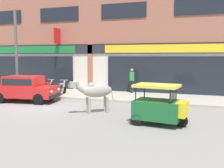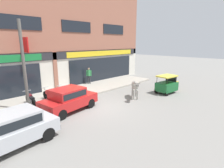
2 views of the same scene
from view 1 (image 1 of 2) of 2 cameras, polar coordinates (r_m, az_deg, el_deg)
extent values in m
plane|color=gray|center=(13.89, -14.42, -4.77)|extent=(90.00, 90.00, 0.00)
cube|color=#A8A093|center=(17.30, -7.09, -2.22)|extent=(19.00, 3.61, 0.15)
cube|color=#9E604C|center=(19.32, -4.50, 16.45)|extent=(23.00, 0.55, 6.51)
cube|color=silver|center=(19.03, -4.39, 3.48)|extent=(23.00, 0.55, 3.40)
cube|color=#28282D|center=(18.72, -4.81, 7.57)|extent=(22.08, 0.08, 0.64)
cube|color=black|center=(21.72, -18.80, 2.58)|extent=(8.74, 0.10, 2.40)
cube|color=#197A38|center=(21.67, -18.99, 7.06)|extent=(9.20, 0.05, 0.52)
cube|color=#9E604C|center=(18.76, -4.75, 3.44)|extent=(0.36, 0.12, 3.40)
cube|color=black|center=(17.25, 12.98, 1.90)|extent=(8.74, 0.10, 2.40)
cube|color=yellow|center=(17.19, 13.11, 7.55)|extent=(9.20, 0.05, 0.52)
cube|color=black|center=(22.90, -22.36, 13.22)|extent=(3.13, 0.06, 1.00)
cube|color=black|center=(20.07, -11.47, 14.62)|extent=(3.13, 0.06, 1.00)
cube|color=black|center=(18.13, 2.48, 15.66)|extent=(3.13, 0.06, 1.00)
cube|color=black|center=(17.39, 18.73, 15.75)|extent=(3.13, 0.06, 1.00)
cube|color=red|center=(19.50, -11.87, 10.20)|extent=(0.08, 0.80, 1.10)
ellipsoid|color=#9E998E|center=(11.84, -3.22, -1.46)|extent=(1.38, 1.34, 0.60)
sphere|color=#9E998E|center=(11.71, -4.51, -0.44)|extent=(0.32, 0.32, 0.32)
cylinder|color=#9E998E|center=(11.67, -4.95, -4.87)|extent=(0.12, 0.12, 0.72)
cylinder|color=#9E998E|center=(11.93, -5.40, -4.63)|extent=(0.12, 0.12, 0.72)
cylinder|color=#9E998E|center=(11.97, -1.01, -4.56)|extent=(0.12, 0.12, 0.72)
cylinder|color=#9E998E|center=(12.23, -1.54, -4.33)|extent=(0.12, 0.12, 0.72)
cylinder|color=#9E998E|center=(11.55, -7.03, -0.93)|extent=(0.50, 0.49, 0.43)
cube|color=#9E998E|center=(11.46, -8.28, -0.15)|extent=(0.41, 0.41, 0.26)
cube|color=slate|center=(11.42, -9.15, -0.39)|extent=(0.21, 0.21, 0.14)
cone|color=beige|center=(11.36, -7.96, 0.71)|extent=(0.12, 0.12, 0.19)
cone|color=beige|center=(11.55, -8.24, 0.79)|extent=(0.12, 0.12, 0.19)
cube|color=#9E998E|center=(11.32, -7.68, 0.09)|extent=(0.13, 0.13, 0.10)
cube|color=#9E998E|center=(11.63, -8.12, 0.24)|extent=(0.13, 0.13, 0.10)
cylinder|color=#9E998E|center=(12.15, 0.05, -2.30)|extent=(0.15, 0.14, 0.60)
cylinder|color=black|center=(15.68, -13.28, -2.39)|extent=(0.62, 0.26, 0.60)
cylinder|color=black|center=(14.40, -15.66, -3.20)|extent=(0.62, 0.26, 0.60)
cylinder|color=black|center=(16.77, -20.44, -2.06)|extent=(0.62, 0.26, 0.60)
cylinder|color=black|center=(15.58, -23.23, -2.78)|extent=(0.62, 0.26, 0.60)
cube|color=red|center=(15.53, -18.27, -1.50)|extent=(3.68, 2.06, 0.60)
cube|color=red|center=(15.52, -18.67, 0.64)|extent=(2.08, 1.68, 0.56)
cube|color=black|center=(15.52, -18.67, 0.64)|extent=(1.93, 1.68, 0.35)
cube|color=black|center=(14.78, -12.40, -2.57)|extent=(0.32, 1.52, 0.20)
sphere|color=silver|center=(15.17, -11.59, -1.18)|extent=(0.14, 0.14, 0.14)
sphere|color=silver|center=(14.30, -13.09, -1.66)|extent=(0.14, 0.14, 0.14)
cube|color=red|center=(16.86, -22.64, -0.74)|extent=(0.05, 0.16, 0.14)
cylinder|color=black|center=(9.94, 14.93, -7.84)|extent=(0.45, 0.17, 0.44)
cylinder|color=black|center=(10.82, 7.36, -6.54)|extent=(0.45, 0.17, 0.44)
cylinder|color=black|center=(9.86, 5.38, -7.76)|extent=(0.45, 0.17, 0.44)
cube|color=#19602D|center=(10.07, 9.94, -5.50)|extent=(1.84, 1.36, 0.70)
cube|color=yellow|center=(9.84, 15.00, -5.30)|extent=(0.47, 0.91, 0.52)
cylinder|color=black|center=(10.29, 13.84, -1.80)|extent=(0.04, 0.04, 0.55)
cylinder|color=black|center=(9.34, 12.53, -2.57)|extent=(0.04, 0.04, 0.55)
cylinder|color=black|center=(10.64, 7.08, -1.41)|extent=(0.04, 0.04, 0.55)
cylinder|color=black|center=(9.72, 5.16, -2.11)|extent=(0.04, 0.04, 0.55)
cube|color=#DBCC42|center=(9.94, 9.76, -0.39)|extent=(1.74, 1.29, 0.10)
cube|color=black|center=(9.82, 13.21, -2.19)|extent=(0.14, 0.92, 0.50)
cylinder|color=black|center=(18.73, -16.32, -0.68)|extent=(0.13, 0.57, 0.56)
cylinder|color=black|center=(17.78, -18.85, -1.12)|extent=(0.13, 0.57, 0.56)
cube|color=#B2B5BA|center=(18.23, -17.60, -0.78)|extent=(0.22, 0.33, 0.24)
cube|color=maroon|center=(18.32, -17.30, 0.09)|extent=(0.26, 0.41, 0.24)
cube|color=black|center=(18.02, -18.12, -0.10)|extent=(0.25, 0.53, 0.12)
cylinder|color=#B2B5BA|center=(18.65, -16.47, 0.21)|extent=(0.06, 0.27, 0.59)
cylinder|color=#B2B5BA|center=(18.65, -16.42, 1.08)|extent=(0.52, 0.06, 0.03)
sphere|color=silver|center=(18.71, -16.29, 0.73)|extent=(0.12, 0.12, 0.12)
cylinder|color=#B2B5BA|center=(18.04, -18.59, -1.14)|extent=(0.09, 0.48, 0.06)
cylinder|color=black|center=(18.04, -13.04, -0.84)|extent=(0.11, 0.56, 0.56)
cylinder|color=black|center=(17.02, -15.36, -1.32)|extent=(0.11, 0.56, 0.56)
cube|color=#B2B5BA|center=(17.51, -14.21, -0.95)|extent=(0.21, 0.32, 0.24)
cube|color=red|center=(17.61, -13.94, -0.05)|extent=(0.25, 0.41, 0.24)
cube|color=black|center=(17.28, -14.68, -0.25)|extent=(0.23, 0.53, 0.12)
cylinder|color=#B2B5BA|center=(17.96, -13.17, 0.09)|extent=(0.05, 0.27, 0.59)
cylinder|color=#B2B5BA|center=(17.97, -13.12, 0.99)|extent=(0.52, 0.04, 0.03)
sphere|color=silver|center=(18.03, -13.01, 0.62)|extent=(0.12, 0.12, 0.12)
cylinder|color=#B2B5BA|center=(17.29, -15.18, -1.33)|extent=(0.07, 0.48, 0.06)
cylinder|color=black|center=(17.37, -10.34, -1.05)|extent=(0.23, 0.57, 0.56)
cylinder|color=black|center=(16.18, -11.53, -1.60)|extent=(0.23, 0.57, 0.56)
cube|color=#B2B5BA|center=(16.75, -10.94, -1.19)|extent=(0.27, 0.36, 0.24)
cube|color=#A8AAB2|center=(16.87, -10.80, -0.25)|extent=(0.33, 0.45, 0.24)
cube|color=black|center=(16.49, -11.19, -0.47)|extent=(0.34, 0.56, 0.12)
cylinder|color=#B2B5BA|center=(17.27, -10.41, -0.09)|extent=(0.10, 0.27, 0.59)
cylinder|color=#B2B5BA|center=(17.28, -10.39, 0.85)|extent=(0.51, 0.15, 0.03)
sphere|color=silver|center=(17.35, -10.33, 0.47)|extent=(0.12, 0.12, 0.12)
cylinder|color=#B2B5BA|center=(16.45, -11.65, -1.62)|extent=(0.17, 0.48, 0.06)
cylinder|color=#2D2D33|center=(17.19, 4.49, -0.61)|extent=(0.11, 0.11, 0.82)
cylinder|color=#2D2D33|center=(17.34, 4.17, -0.55)|extent=(0.11, 0.11, 0.82)
cylinder|color=#33934C|center=(17.19, 4.35, 1.71)|extent=(0.32, 0.32, 0.56)
cylinder|color=#33934C|center=(17.02, 4.73, 1.56)|extent=(0.08, 0.08, 0.56)
cylinder|color=#33934C|center=(17.37, 3.97, 1.66)|extent=(0.08, 0.08, 0.56)
sphere|color=tan|center=(17.17, 4.36, 3.04)|extent=(0.20, 0.20, 0.20)
cylinder|color=#595651|center=(17.84, -20.10, 6.47)|extent=(0.18, 0.18, 5.29)
camera|label=2|loc=(15.32, -59.75, 9.08)|focal=28.00mm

